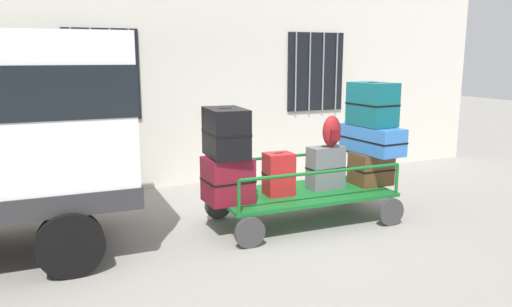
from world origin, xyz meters
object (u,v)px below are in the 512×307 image
Objects in this scene: suitcase_midleft_bottom at (279,174)px; backpack at (332,131)px; suitcase_center_bottom at (326,168)px; suitcase_midright_bottom at (371,168)px; suitcase_left_middle at (226,133)px; suitcase_midright_top at (372,104)px; luggage_cart at (303,197)px; suitcase_midright_middle at (372,139)px; suitcase_left_bottom at (228,180)px.

suitcase_midleft_bottom is 0.96m from backpack.
suitcase_midleft_bottom is 0.95× the size of suitcase_center_bottom.
backpack reaches higher than suitcase_midright_bottom.
suitcase_left_middle reaches higher than suitcase_center_bottom.
suitcase_midright_top is 0.79m from backpack.
backpack is at bearing -177.97° from suitcase_midright_bottom.
suitcase_midright_middle is at bearing 0.23° from luggage_cart.
suitcase_left_bottom is 2.42m from suitcase_midright_top.
suitcase_center_bottom reaches higher than suitcase_left_bottom.
luggage_cart is 1.17m from suitcase_midright_bottom.
suitcase_midright_middle is at bearing 2.73° from backpack.
suitcase_midleft_bottom is at bearing -179.02° from suitcase_midright_top.
suitcase_midright_middle is at bearing 90.00° from suitcase_midright_bottom.
suitcase_midleft_bottom is 0.56× the size of suitcase_midright_middle.
suitcase_center_bottom reaches higher than luggage_cart.
suitcase_midright_bottom is at bearing 2.03° from backpack.
suitcase_center_bottom reaches higher than suitcase_midleft_bottom.
suitcase_midright_top is at bearing -0.08° from suitcase_center_bottom.
backpack reaches higher than suitcase_midright_middle.
suitcase_midleft_bottom is at bearing 177.32° from backpack.
backpack is at bearing -174.89° from suitcase_midright_top.
suitcase_midright_top reaches higher than luggage_cart.
suitcase_midright_middle is (-0.00, 0.01, 0.44)m from suitcase_midright_bottom.
suitcase_midleft_bottom is at bearing 178.75° from luggage_cart.
suitcase_left_middle is at bearing 178.34° from backpack.
suitcase_midleft_bottom is at bearing 179.53° from suitcase_midright_bottom.
suitcase_left_bottom is at bearing -176.69° from suitcase_midleft_bottom.
suitcase_left_bottom is at bearing -178.24° from suitcase_midright_top.
suitcase_center_bottom is at bearing 125.23° from backpack.
suitcase_left_middle reaches higher than suitcase_midright_middle.
suitcase_midright_bottom is 0.53× the size of suitcase_midright_middle.
suitcase_midleft_bottom is (-0.38, 0.01, 0.36)m from luggage_cart.
suitcase_midright_top is (0.00, 0.04, 0.95)m from suitcase_midright_bottom.
suitcase_midright_middle reaches higher than luggage_cart.
suitcase_midright_top is at bearing 5.11° from backpack.
backpack reaches higher than suitcase_left_bottom.
suitcase_left_middle is 0.73× the size of suitcase_midright_middle.
luggage_cart is at bearing -179.77° from suitcase_midright_middle.
suitcase_center_bottom is 1.15m from suitcase_midright_top.
suitcase_left_bottom is at bearing -177.32° from suitcase_center_bottom.
suitcase_center_bottom is at bearing 0.74° from suitcase_left_middle.
suitcase_midright_middle is (0.75, -0.03, 0.37)m from suitcase_center_bottom.
backpack is (1.55, -0.04, -0.07)m from suitcase_left_middle.
suitcase_left_bottom is at bearing -90.00° from suitcase_left_middle.
suitcase_left_bottom is 0.75m from suitcase_midleft_bottom.
suitcase_midright_middle is at bearing -0.28° from suitcase_left_middle.
suitcase_midright_middle is at bearing -0.14° from suitcase_midleft_bottom.
suitcase_center_bottom is (0.38, 0.03, 0.37)m from luggage_cart.
suitcase_left_bottom is 1.39× the size of backpack.
backpack is (-0.71, -0.03, 0.16)m from suitcase_midright_middle.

